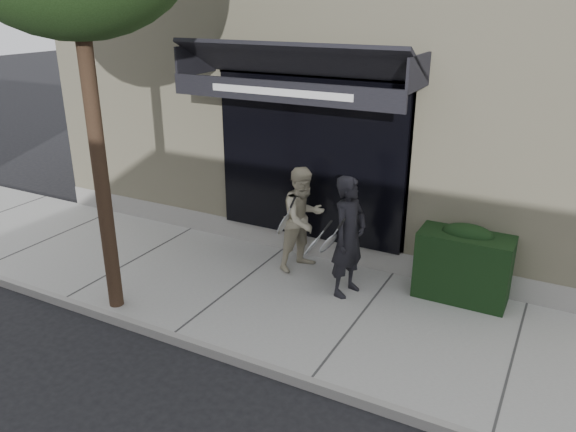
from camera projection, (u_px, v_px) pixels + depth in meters
The scene contains 7 objects.
ground at pixel (359, 325), 7.76m from camera, with size 80.00×80.00×0.00m, color black.
sidewalk at pixel (359, 321), 7.74m from camera, with size 20.00×3.00×0.12m, color gray.
curb at pixel (310, 384), 6.46m from camera, with size 20.00×0.10×0.14m, color gray.
building_facade at pixel (458, 80), 10.86m from camera, with size 14.30×8.04×5.64m.
hedge at pixel (464, 263), 8.07m from camera, with size 1.30×0.70×1.14m.
pedestrian_front at pixel (348, 237), 8.05m from camera, with size 0.82×0.80×1.80m.
pedestrian_back at pixel (303, 219), 8.86m from camera, with size 0.91×1.00×1.69m.
Camera 1 is at (2.27, -6.37, 4.20)m, focal length 35.00 mm.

